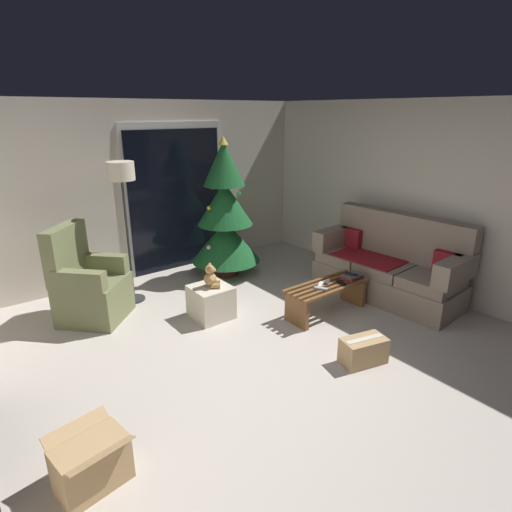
{
  "coord_description": "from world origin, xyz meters",
  "views": [
    {
      "loc": [
        -2.22,
        -2.69,
        2.35
      ],
      "look_at": [
        0.4,
        0.7,
        0.85
      ],
      "focal_mm": 29.27,
      "sensor_mm": 36.0,
      "label": 1
    }
  ],
  "objects_px": {
    "couch": "(389,267)",
    "book_stack": "(352,276)",
    "remote_graphite": "(327,282)",
    "teddy_bear_honey": "(211,277)",
    "remote_white": "(321,285)",
    "ottoman": "(211,302)",
    "coffee_table": "(327,294)",
    "cardboard_box_open_near_shelf": "(92,464)",
    "floor_lamp": "(122,185)",
    "cardboard_box_taped_mid_floor": "(363,351)",
    "remote_silver": "(321,288)",
    "christmas_tree": "(225,216)",
    "remote_black": "(341,282)",
    "armchair": "(89,287)",
    "cell_phone": "(352,274)"
  },
  "relations": [
    {
      "from": "armchair",
      "to": "cardboard_box_taped_mid_floor",
      "type": "xyz_separation_m",
      "value": [
        1.81,
        -2.58,
        -0.27
      ]
    },
    {
      "from": "remote_graphite",
      "to": "armchair",
      "type": "distance_m",
      "value": 2.83
    },
    {
      "from": "couch",
      "to": "cell_phone",
      "type": "xyz_separation_m",
      "value": [
        -0.71,
        0.04,
        0.06
      ]
    },
    {
      "from": "ottoman",
      "to": "cardboard_box_taped_mid_floor",
      "type": "height_order",
      "value": "ottoman"
    },
    {
      "from": "remote_silver",
      "to": "christmas_tree",
      "type": "height_order",
      "value": "christmas_tree"
    },
    {
      "from": "remote_graphite",
      "to": "book_stack",
      "type": "bearing_deg",
      "value": -133.7
    },
    {
      "from": "remote_black",
      "to": "christmas_tree",
      "type": "xyz_separation_m",
      "value": [
        -0.39,
        1.91,
        0.5
      ]
    },
    {
      "from": "ottoman",
      "to": "armchair",
      "type": "bearing_deg",
      "value": 143.21
    },
    {
      "from": "cardboard_box_open_near_shelf",
      "to": "remote_graphite",
      "type": "bearing_deg",
      "value": 15.15
    },
    {
      "from": "teddy_bear_honey",
      "to": "cardboard_box_taped_mid_floor",
      "type": "distance_m",
      "value": 1.88
    },
    {
      "from": "teddy_bear_honey",
      "to": "cardboard_box_open_near_shelf",
      "type": "bearing_deg",
      "value": -140.4
    },
    {
      "from": "ottoman",
      "to": "teddy_bear_honey",
      "type": "bearing_deg",
      "value": -33.53
    },
    {
      "from": "remote_silver",
      "to": "armchair",
      "type": "distance_m",
      "value": 2.71
    },
    {
      "from": "remote_white",
      "to": "book_stack",
      "type": "distance_m",
      "value": 0.46
    },
    {
      "from": "couch",
      "to": "remote_white",
      "type": "distance_m",
      "value": 1.15
    },
    {
      "from": "cell_phone",
      "to": "cardboard_box_taped_mid_floor",
      "type": "distance_m",
      "value": 1.25
    },
    {
      "from": "remote_silver",
      "to": "christmas_tree",
      "type": "relative_size",
      "value": 0.08
    },
    {
      "from": "remote_graphite",
      "to": "book_stack",
      "type": "height_order",
      "value": "book_stack"
    },
    {
      "from": "book_stack",
      "to": "cardboard_box_taped_mid_floor",
      "type": "height_order",
      "value": "book_stack"
    },
    {
      "from": "ottoman",
      "to": "coffee_table",
      "type": "bearing_deg",
      "value": -33.53
    },
    {
      "from": "remote_white",
      "to": "book_stack",
      "type": "height_order",
      "value": "book_stack"
    },
    {
      "from": "christmas_tree",
      "to": "ottoman",
      "type": "relative_size",
      "value": 4.6
    },
    {
      "from": "remote_white",
      "to": "cardboard_box_taped_mid_floor",
      "type": "bearing_deg",
      "value": 126.23
    },
    {
      "from": "couch",
      "to": "book_stack",
      "type": "height_order",
      "value": "couch"
    },
    {
      "from": "couch",
      "to": "remote_graphite",
      "type": "bearing_deg",
      "value": 171.23
    },
    {
      "from": "ottoman",
      "to": "cardboard_box_open_near_shelf",
      "type": "height_order",
      "value": "cardboard_box_open_near_shelf"
    },
    {
      "from": "couch",
      "to": "cardboard_box_open_near_shelf",
      "type": "height_order",
      "value": "couch"
    },
    {
      "from": "book_stack",
      "to": "cell_phone",
      "type": "bearing_deg",
      "value": -140.02
    },
    {
      "from": "christmas_tree",
      "to": "cardboard_box_taped_mid_floor",
      "type": "distance_m",
      "value": 2.9
    },
    {
      "from": "coffee_table",
      "to": "remote_white",
      "type": "relative_size",
      "value": 7.05
    },
    {
      "from": "armchair",
      "to": "remote_silver",
      "type": "bearing_deg",
      "value": -38.33
    },
    {
      "from": "couch",
      "to": "cardboard_box_taped_mid_floor",
      "type": "relative_size",
      "value": 4.08
    },
    {
      "from": "remote_black",
      "to": "cell_phone",
      "type": "distance_m",
      "value": 0.2
    },
    {
      "from": "cell_phone",
      "to": "armchair",
      "type": "bearing_deg",
      "value": 129.29
    },
    {
      "from": "remote_graphite",
      "to": "teddy_bear_honey",
      "type": "xyz_separation_m",
      "value": [
        -1.19,
        0.73,
        0.12
      ]
    },
    {
      "from": "remote_white",
      "to": "remote_silver",
      "type": "distance_m",
      "value": 0.11
    },
    {
      "from": "remote_black",
      "to": "christmas_tree",
      "type": "bearing_deg",
      "value": -65.46
    },
    {
      "from": "remote_white",
      "to": "floor_lamp",
      "type": "relative_size",
      "value": 0.09
    },
    {
      "from": "book_stack",
      "to": "christmas_tree",
      "type": "relative_size",
      "value": 0.13
    },
    {
      "from": "floor_lamp",
      "to": "ottoman",
      "type": "height_order",
      "value": "floor_lamp"
    },
    {
      "from": "remote_black",
      "to": "remote_silver",
      "type": "relative_size",
      "value": 1.0
    },
    {
      "from": "cardboard_box_taped_mid_floor",
      "to": "remote_white",
      "type": "bearing_deg",
      "value": 68.03
    },
    {
      "from": "coffee_table",
      "to": "remote_silver",
      "type": "height_order",
      "value": "remote_silver"
    },
    {
      "from": "coffee_table",
      "to": "cell_phone",
      "type": "height_order",
      "value": "cell_phone"
    },
    {
      "from": "book_stack",
      "to": "cell_phone",
      "type": "xyz_separation_m",
      "value": [
        -0.02,
        -0.01,
        0.04
      ]
    },
    {
      "from": "cell_phone",
      "to": "christmas_tree",
      "type": "xyz_separation_m",
      "value": [
        -0.58,
        1.91,
        0.44
      ]
    },
    {
      "from": "couch",
      "to": "christmas_tree",
      "type": "bearing_deg",
      "value": 123.58
    },
    {
      "from": "book_stack",
      "to": "cardboard_box_open_near_shelf",
      "type": "bearing_deg",
      "value": -167.86
    },
    {
      "from": "coffee_table",
      "to": "teddy_bear_honey",
      "type": "relative_size",
      "value": 3.86
    },
    {
      "from": "book_stack",
      "to": "teddy_bear_honey",
      "type": "xyz_separation_m",
      "value": [
        -1.51,
        0.83,
        0.09
      ]
    }
  ]
}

